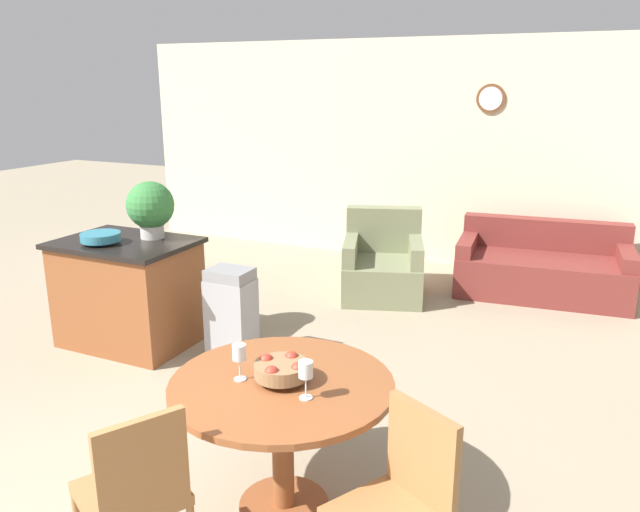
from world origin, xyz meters
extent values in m
cube|color=beige|center=(0.00, 6.10, 1.35)|extent=(8.00, 0.06, 2.70)
cylinder|color=brown|center=(0.68, 6.06, 2.01)|extent=(0.33, 0.02, 0.33)
cylinder|color=white|center=(0.68, 6.05, 2.01)|extent=(0.26, 0.01, 0.26)
cylinder|color=brown|center=(0.63, 1.15, 0.02)|extent=(0.48, 0.48, 0.04)
cylinder|color=brown|center=(0.63, 1.15, 0.38)|extent=(0.11, 0.11, 0.68)
cylinder|color=brown|center=(0.63, 1.15, 0.73)|extent=(1.14, 1.14, 0.03)
cylinder|color=#9E6B3D|center=(0.17, 0.70, 0.21)|extent=(0.04, 0.04, 0.42)
cube|color=#9E6B3D|center=(0.25, 0.44, 0.45)|extent=(0.57, 0.57, 0.05)
cube|color=#9E6B3D|center=(0.41, 0.35, 0.69)|extent=(0.22, 0.36, 0.43)
cube|color=#9E6B3D|center=(1.42, 0.93, 0.69)|extent=(0.36, 0.22, 0.43)
cylinder|color=olive|center=(0.63, 1.15, 0.77)|extent=(0.10, 0.10, 0.03)
cylinder|color=olive|center=(0.63, 1.15, 0.82)|extent=(0.27, 0.27, 0.07)
sphere|color=#B73323|center=(0.73, 1.14, 0.84)|extent=(0.08, 0.08, 0.08)
sphere|color=#B73323|center=(0.64, 1.24, 0.84)|extent=(0.08, 0.08, 0.08)
sphere|color=#B73323|center=(0.54, 1.16, 0.84)|extent=(0.08, 0.08, 0.08)
sphere|color=#B73323|center=(0.63, 1.05, 0.84)|extent=(0.08, 0.08, 0.08)
cylinder|color=silver|center=(0.43, 1.08, 0.76)|extent=(0.06, 0.06, 0.01)
cylinder|color=silver|center=(0.43, 1.08, 0.81)|extent=(0.01, 0.01, 0.10)
cylinder|color=silver|center=(0.43, 1.08, 0.90)|extent=(0.07, 0.07, 0.08)
cylinder|color=silver|center=(0.82, 1.04, 0.76)|extent=(0.06, 0.06, 0.01)
cylinder|color=silver|center=(0.82, 1.04, 0.81)|extent=(0.01, 0.01, 0.10)
cylinder|color=silver|center=(0.82, 1.04, 0.90)|extent=(0.07, 0.07, 0.08)
cube|color=brown|center=(-1.62, 2.54, 0.44)|extent=(1.07, 0.76, 0.87)
cube|color=black|center=(-1.62, 2.54, 0.89)|extent=(1.13, 0.82, 0.04)
cylinder|color=teal|center=(-1.73, 2.39, 0.93)|extent=(0.11, 0.11, 0.02)
cylinder|color=teal|center=(-1.73, 2.39, 0.97)|extent=(0.32, 0.32, 0.07)
cylinder|color=beige|center=(-1.47, 2.72, 0.98)|extent=(0.20, 0.20, 0.13)
sphere|color=#387F3D|center=(-1.47, 2.72, 1.20)|extent=(0.40, 0.40, 0.40)
cube|color=#9E9EA3|center=(-0.64, 2.63, 0.34)|extent=(0.36, 0.28, 0.68)
cube|color=gray|center=(-0.64, 2.63, 0.72)|extent=(0.34, 0.27, 0.09)
cube|color=maroon|center=(1.47, 5.36, 0.21)|extent=(1.82, 1.07, 0.42)
cube|color=maroon|center=(1.44, 5.72, 0.59)|extent=(1.75, 0.37, 0.33)
cube|color=maroon|center=(0.69, 5.29, 0.28)|extent=(0.24, 0.85, 0.57)
cube|color=maroon|center=(2.26, 5.44, 0.28)|extent=(0.24, 0.85, 0.57)
cube|color=#7A7F5B|center=(-0.05, 4.62, 0.20)|extent=(1.06, 1.13, 0.40)
cube|color=#7A7F5B|center=(-0.17, 4.96, 0.64)|extent=(0.83, 0.45, 0.49)
cube|color=#7A7F5B|center=(-0.37, 4.51, 0.31)|extent=(0.40, 0.85, 0.62)
cube|color=#7A7F5B|center=(0.27, 4.73, 0.31)|extent=(0.40, 0.85, 0.62)
camera|label=1|loc=(2.01, -1.35, 2.21)|focal=35.00mm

